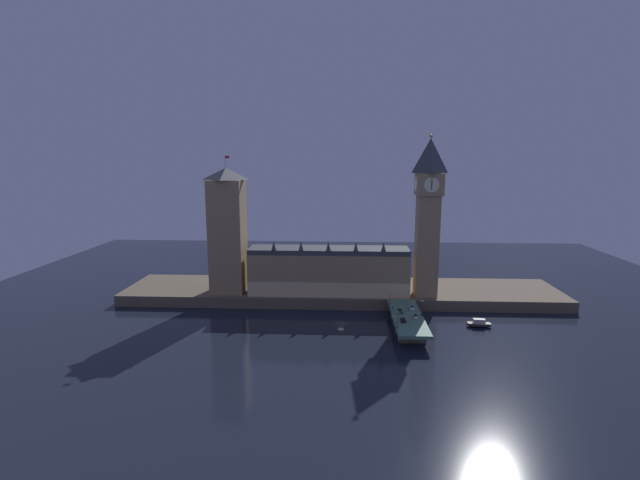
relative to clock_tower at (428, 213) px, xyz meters
name	(u,v)px	position (x,y,z in m)	size (l,w,h in m)	color
ground_plane	(341,324)	(-40.59, -26.58, -45.86)	(400.00, 400.00, 0.00)	black
embankment	(341,292)	(-40.59, 12.42, -43.17)	(220.00, 42.00, 5.40)	brown
parliament_hall	(329,270)	(-46.82, 2.39, -29.24)	(77.75, 17.29, 27.00)	#9E845B
clock_tower	(428,213)	(0.00, 0.00, 0.00)	(12.49, 12.60, 76.47)	#9E845B
victoria_tower	(228,231)	(-96.63, 2.99, -9.79)	(16.46, 16.46, 67.14)	#9E845B
bridge	(407,320)	(-12.60, -31.58, -41.90)	(12.74, 46.00, 5.96)	#4C7560
car_northbound_lead	(400,311)	(-15.41, -27.50, -39.24)	(2.06, 4.53, 1.40)	#235633
car_northbound_trail	(403,320)	(-15.41, -38.98, -39.24)	(2.03, 3.91, 1.42)	black
car_southbound_lead	(415,316)	(-9.80, -34.33, -39.27)	(1.90, 4.42, 1.35)	silver
car_southbound_trail	(411,308)	(-9.80, -23.48, -39.17)	(2.00, 4.31, 1.56)	white
pedestrian_near_rail	(397,322)	(-18.21, -42.06, -39.04)	(0.38, 0.38, 1.64)	black
pedestrian_mid_walk	(421,313)	(-7.00, -31.50, -38.95)	(0.38, 0.38, 1.80)	black
pedestrian_far_rail	(392,308)	(-18.21, -24.42, -39.05)	(0.38, 0.38, 1.62)	black
street_lamp_near	(397,317)	(-18.61, -46.30, -35.59)	(1.34, 0.60, 6.90)	#2D3333
street_lamp_mid	(422,306)	(-6.60, -31.58, -35.51)	(1.34, 0.60, 7.03)	#2D3333
street_lamp_far	(390,295)	(-18.61, -16.86, -35.72)	(1.34, 0.60, 6.68)	#2D3333
boat_downstream	(479,324)	(18.47, -27.57, -44.58)	(11.10, 4.36, 3.52)	#28282D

